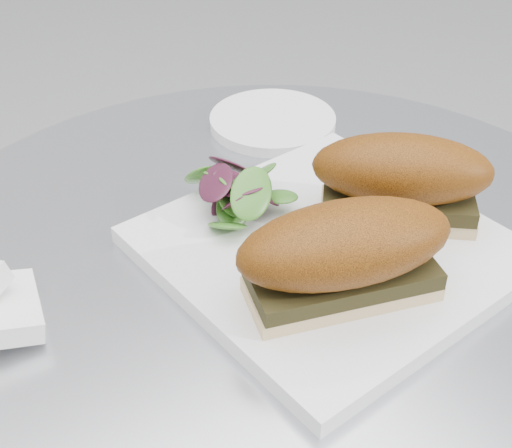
% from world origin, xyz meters
% --- Properties ---
extents(table, '(0.70, 0.70, 0.73)m').
position_xyz_m(table, '(0.00, 0.00, 0.49)').
color(table, silver).
rests_on(table, ground).
extents(plate, '(0.29, 0.29, 0.02)m').
position_xyz_m(plate, '(0.04, -0.02, 0.74)').
color(plate, white).
rests_on(plate, table).
extents(sandwich_left, '(0.18, 0.12, 0.08)m').
position_xyz_m(sandwich_left, '(0.01, -0.07, 0.79)').
color(sandwich_left, '#FBDE9C').
rests_on(sandwich_left, plate).
extents(sandwich_right, '(0.16, 0.15, 0.08)m').
position_xyz_m(sandwich_right, '(0.11, -0.02, 0.79)').
color(sandwich_right, '#FBDE9C').
rests_on(sandwich_right, plate).
extents(salad, '(0.10, 0.10, 0.05)m').
position_xyz_m(salad, '(-0.01, 0.06, 0.77)').
color(salad, '#3F832A').
rests_on(salad, plate).
extents(saucer, '(0.14, 0.14, 0.01)m').
position_xyz_m(saucer, '(0.13, 0.20, 0.74)').
color(saucer, white).
rests_on(saucer, table).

